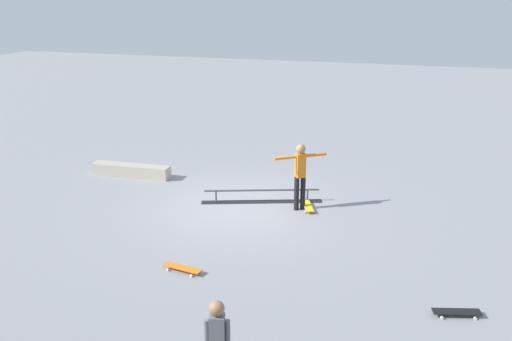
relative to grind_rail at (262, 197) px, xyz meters
The scene contains 7 objects.
ground_plane 0.72m from the grind_rail, 47.52° to the left, with size 60.00×60.00×0.00m, color gray.
grind_rail is the anchor object (origin of this frame).
skate_ledge 4.33m from the grind_rail, 11.54° to the right, with size 2.35×0.41×0.35m, color #B2A893.
skater_main 1.34m from the grind_rail, 168.77° to the left, with size 1.13×0.85×1.67m.
skateboard_main 1.23m from the grind_rail, behind, with size 0.48×0.82×0.09m.
loose_skateboard_orange 4.07m from the grind_rail, 84.67° to the left, with size 0.82×0.36×0.09m.
loose_skateboard_black 6.22m from the grind_rail, 138.37° to the left, with size 0.82×0.41×0.09m.
Camera 1 is at (-4.40, 12.53, 5.21)m, focal length 39.88 mm.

